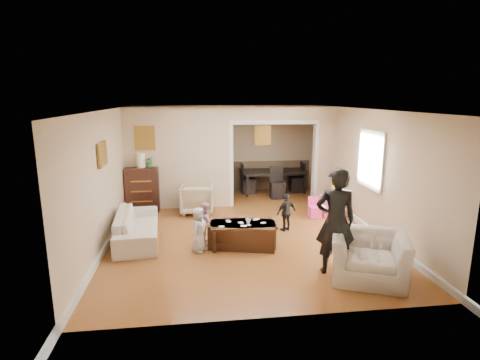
{
  "coord_description": "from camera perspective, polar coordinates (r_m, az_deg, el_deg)",
  "views": [
    {
      "loc": [
        -1.01,
        -7.89,
        2.86
      ],
      "look_at": [
        0.0,
        0.2,
        1.05
      ],
      "focal_mm": 28.24,
      "sensor_mm": 36.0,
      "label": 1
    }
  ],
  "objects": [
    {
      "name": "armchair_back",
      "position": [
        9.49,
        -6.49,
        -2.79
      ],
      "size": [
        0.85,
        0.87,
        0.74
      ],
      "primitive_type": "imported",
      "rotation": [
        0.0,
        0.0,
        3.06
      ],
      "color": "tan",
      "rests_on": "ground"
    },
    {
      "name": "play_table",
      "position": [
        9.49,
        13.68,
        -3.89
      ],
      "size": [
        0.54,
        0.54,
        0.47
      ],
      "primitive_type": "cube",
      "rotation": [
        0.0,
        0.0,
        -0.09
      ],
      "color": "#DA397F",
      "rests_on": "ground"
    },
    {
      "name": "cereal_box",
      "position": [
        9.53,
        14.26,
        -1.45
      ],
      "size": [
        0.21,
        0.09,
        0.3
      ],
      "primitive_type": "cube",
      "rotation": [
        0.0,
        0.0,
        -0.09
      ],
      "color": "yellow",
      "rests_on": "play_table"
    },
    {
      "name": "play_bowl",
      "position": [
        9.33,
        14.3,
        -2.53
      ],
      "size": [
        0.23,
        0.23,
        0.05
      ],
      "primitive_type": "imported",
      "rotation": [
        0.0,
        0.0,
        -0.09
      ],
      "color": "white",
      "rests_on": "play_table"
    },
    {
      "name": "window_pane",
      "position": [
        8.48,
        19.2,
        2.92
      ],
      "size": [
        0.03,
        0.95,
        1.1
      ],
      "primitive_type": "cube",
      "color": "white",
      "rests_on": "ground"
    },
    {
      "name": "dresser",
      "position": [
        9.87,
        -14.5,
        -1.35
      ],
      "size": [
        0.82,
        0.46,
        1.13
      ],
      "primitive_type": "cube",
      "color": "black",
      "rests_on": "ground"
    },
    {
      "name": "child_toddler",
      "position": [
        8.23,
        7.02,
        -4.84
      ],
      "size": [
        0.53,
        0.4,
        0.84
      ],
      "primitive_type": "imported",
      "rotation": [
        0.0,
        0.0,
        -2.7
      ],
      "color": "black",
      "rests_on": "ground"
    },
    {
      "name": "framed_art_partition",
      "position": [
        9.72,
        -14.19,
        6.17
      ],
      "size": [
        0.45,
        0.03,
        0.55
      ],
      "primitive_type": "cube",
      "color": "brown",
      "rests_on": "partition_left"
    },
    {
      "name": "dining_table",
      "position": [
        11.49,
        4.94,
        -0.19
      ],
      "size": [
        2.01,
        1.21,
        0.68
      ],
      "primitive_type": "imported",
      "rotation": [
        0.0,
        0.0,
        0.07
      ],
      "color": "black",
      "rests_on": "ground"
    },
    {
      "name": "child_kneel_b",
      "position": [
        7.57,
        -5.17,
        -6.4
      ],
      "size": [
        0.35,
        0.43,
        0.82
      ],
      "primitive_type": "imported",
      "rotation": [
        0.0,
        0.0,
        1.67
      ],
      "color": "pink",
      "rests_on": "ground"
    },
    {
      "name": "adult_person",
      "position": [
        6.32,
        14.23,
        -6.08
      ],
      "size": [
        0.69,
        0.5,
        1.77
      ],
      "primitive_type": "imported",
      "rotation": [
        0.0,
        0.0,
        3.03
      ],
      "color": "black",
      "rests_on": "ground"
    },
    {
      "name": "craft_papers",
      "position": [
        7.33,
        0.42,
        -6.48
      ],
      "size": [
        0.94,
        0.48,
        0.0
      ],
      "color": "white",
      "rests_on": "coffee_table"
    },
    {
      "name": "coffee_table",
      "position": [
        7.4,
        0.42,
        -8.24
      ],
      "size": [
        1.38,
        0.93,
        0.47
      ],
      "primitive_type": "cube",
      "rotation": [
        0.0,
        0.0,
        -0.25
      ],
      "color": "#3A2012",
      "rests_on": "ground"
    },
    {
      "name": "framed_art_sofa_wall",
      "position": [
        7.56,
        -20.07,
        3.69
      ],
      "size": [
        0.03,
        0.55,
        0.4
      ],
      "primitive_type": "cube",
      "color": "brown"
    },
    {
      "name": "sofa",
      "position": [
        7.97,
        -15.27,
        -6.72
      ],
      "size": [
        0.96,
        2.09,
        0.59
      ],
      "primitive_type": "imported",
      "rotation": [
        0.0,
        0.0,
        1.65
      ],
      "color": "beige",
      "rests_on": "ground"
    },
    {
      "name": "framed_art_alcove",
      "position": [
        11.59,
        3.44,
        6.75
      ],
      "size": [
        0.45,
        0.03,
        0.55
      ],
      "primitive_type": "cube",
      "color": "brown"
    },
    {
      "name": "partition_header",
      "position": [
        9.93,
        5.24,
        9.95
      ],
      "size": [
        2.22,
        0.18,
        0.35
      ],
      "primitive_type": "cube",
      "color": "#C3AC8E",
      "rests_on": "partition_right"
    },
    {
      "name": "partition_right",
      "position": [
        10.42,
        12.54,
        3.6
      ],
      "size": [
        0.55,
        0.18,
        2.6
      ],
      "primitive_type": "cube",
      "color": "#C3AC8E",
      "rests_on": "ground"
    },
    {
      "name": "cyan_cup",
      "position": [
        9.34,
        13.3,
        -2.38
      ],
      "size": [
        0.08,
        0.08,
        0.08
      ],
      "primitive_type": "cylinder",
      "color": "#21A9A7",
      "rests_on": "play_table"
    },
    {
      "name": "table_lamp",
      "position": [
        9.72,
        -14.73,
        2.9
      ],
      "size": [
        0.22,
        0.22,
        0.36
      ],
      "primitive_type": "cylinder",
      "color": "#FFF2CF",
      "rests_on": "dresser"
    },
    {
      "name": "partition_left",
      "position": [
        9.82,
        -9.16,
        3.22
      ],
      "size": [
        2.75,
        0.18,
        2.6
      ],
      "primitive_type": "cube",
      "color": "#C3AC8E",
      "rests_on": "ground"
    },
    {
      "name": "armchair_front",
      "position": [
        6.45,
        18.9,
        -10.9
      ],
      "size": [
        1.44,
        1.36,
        0.75
      ],
      "primitive_type": "imported",
      "rotation": [
        0.0,
        0.0,
        -0.39
      ],
      "color": "beige",
      "rests_on": "ground"
    },
    {
      "name": "potted_plant",
      "position": [
        9.71,
        -13.55,
        2.71
      ],
      "size": [
        0.25,
        0.22,
        0.28
      ],
      "primitive_type": "imported",
      "color": "#386E31",
      "rests_on": "dresser"
    },
    {
      "name": "toy_block",
      "position": [
        9.49,
        12.83,
        -2.21
      ],
      "size": [
        0.09,
        0.08,
        0.05
      ],
      "primitive_type": "cube",
      "rotation": [
        0.0,
        0.0,
        0.26
      ],
      "color": "red",
      "rests_on": "play_table"
    },
    {
      "name": "coffee_cup",
      "position": [
        7.27,
        1.26,
        -6.25
      ],
      "size": [
        0.13,
        0.13,
        0.1
      ],
      "primitive_type": "imported",
      "rotation": [
        0.0,
        0.0,
        -0.25
      ],
      "color": "white",
      "rests_on": "coffee_table"
    },
    {
      "name": "child_kneel_a",
      "position": [
        7.14,
        -6.26,
        -7.47
      ],
      "size": [
        0.42,
        0.5,
        0.86
      ],
      "primitive_type": "imported",
      "rotation": [
        0.0,
        0.0,
        1.14
      ],
      "color": "silver",
      "rests_on": "ground"
    },
    {
      "name": "floor",
      "position": [
        8.46,
        0.17,
        -7.26
      ],
      "size": [
        7.0,
        7.0,
        0.0
      ],
      "primitive_type": "plane",
      "color": "#AC602C",
      "rests_on": "ground"
    }
  ]
}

